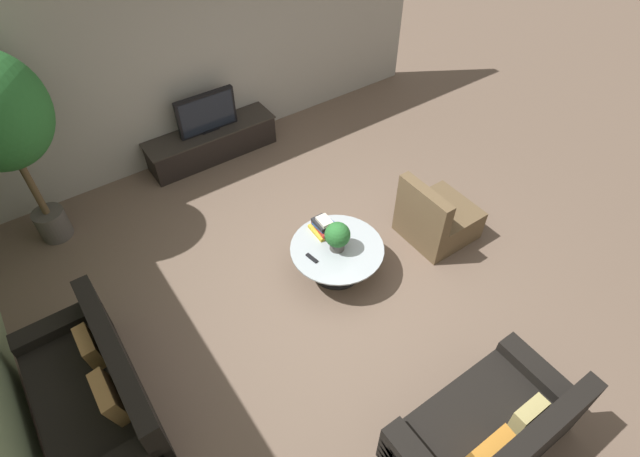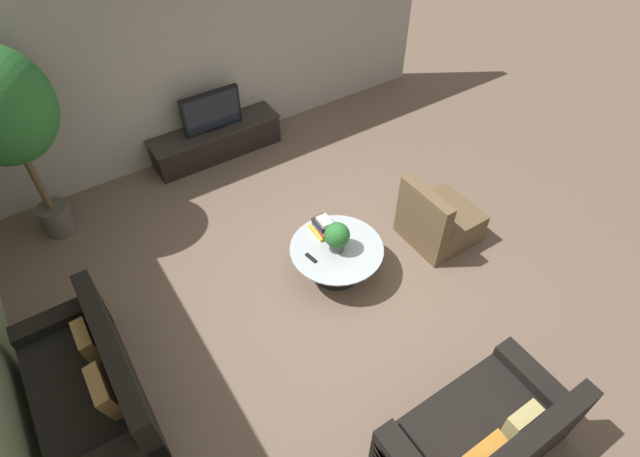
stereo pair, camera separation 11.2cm
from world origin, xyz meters
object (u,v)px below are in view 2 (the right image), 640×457
Objects in this scene: television at (211,111)px; coffee_table at (336,255)px; potted_plant_tabletop at (337,236)px; media_console at (217,140)px; armchair_wicker at (438,221)px; couch_by_wall at (92,389)px; couch_near_entry at (480,438)px; potted_palm_tall at (0,111)px.

television reaches higher than coffee_table.
potted_plant_tabletop is (-0.01, -0.01, 0.32)m from coffee_table.
armchair_wicker reaches higher than media_console.
coffee_table is 2.76m from couch_by_wall.
couch_near_entry is (-0.15, -2.34, 0.00)m from coffee_table.
couch_near_entry is at bearing -93.77° from coffee_table.
armchair_wicker is at bearing 88.61° from couch_by_wall.
media_console is at bearing 26.53° from armchair_wicker.
armchair_wicker is at bearing -8.91° from potted_plant_tabletop.
potted_plant_tabletop is at bearing -134.01° from coffee_table.
couch_near_entry is at bearing -63.95° from potted_palm_tall.
television is 2.56m from potted_palm_tall.
media_console is 5.15m from couch_near_entry.
couch_by_wall is at bearing -131.45° from television.
armchair_wicker is (1.51, -3.02, -0.45)m from television.
couch_by_wall is 2.06× the size of armchair_wicker.
television reaches higher than potted_plant_tabletop.
media_console is 2.78m from potted_palm_tall.
television is 2.84m from coffee_table.
coffee_table is 0.66× the size of couch_near_entry.
coffee_table is 0.59× the size of couch_by_wall.
couch_near_entry is (0.02, -5.15, 0.05)m from media_console.
coffee_table is at bearing 80.76° from armchair_wicker.
armchair_wicker reaches higher than coffee_table.
armchair_wicker reaches higher than couch_near_entry.
coffee_table is 0.32m from potted_plant_tabletop.
couch_near_entry is 2.36m from potted_plant_tabletop.
armchair_wicker is at bearing -9.24° from coffee_table.
armchair_wicker reaches higher than potted_plant_tabletop.
media_console is 1.80× the size of coffee_table.
coffee_table is at bearing -86.43° from media_console.
couch_near_entry is 4.45× the size of potted_plant_tabletop.
potted_palm_tall reaches higher than media_console.
armchair_wicker is 1.40m from potted_plant_tabletop.
media_console is at bearing 93.42° from potted_plant_tabletop.
couch_by_wall is at bearing -177.55° from coffee_table.
couch_by_wall and couch_near_entry have the same top height.
couch_by_wall is (-2.58, -2.92, 0.05)m from media_console.
potted_plant_tabletop is at bearing -44.64° from potted_palm_tall.
television is at bearing 26.54° from armchair_wicker.
media_console is 3.38m from armchair_wicker.
media_console is 3.90m from couch_by_wall.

